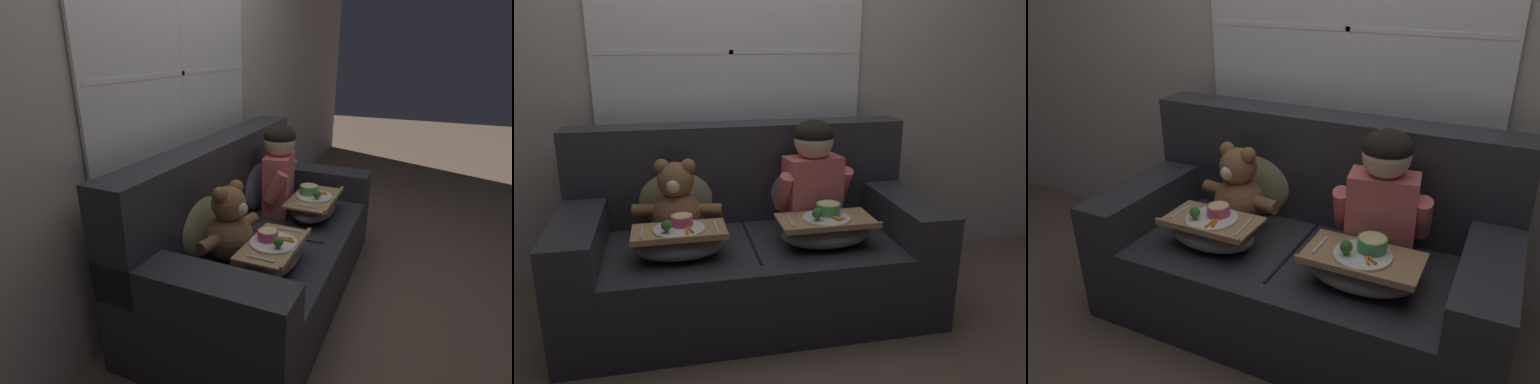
# 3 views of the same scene
# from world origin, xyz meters

# --- Properties ---
(ground_plane) EXTENTS (14.00, 14.00, 0.00)m
(ground_plane) POSITION_xyz_m (0.00, 0.00, 0.00)
(ground_plane) COLOR brown
(wall_back_with_window) EXTENTS (8.00, 0.08, 2.60)m
(wall_back_with_window) POSITION_xyz_m (0.00, 0.59, 1.30)
(wall_back_with_window) COLOR #BCB2A3
(wall_back_with_window) RESTS_ON ground_plane
(couch) EXTENTS (1.87, 0.90, 0.94)m
(couch) POSITION_xyz_m (0.00, 0.08, 0.33)
(couch) COLOR #2D2D33
(couch) RESTS_ON ground_plane
(throw_pillow_behind_child) EXTENTS (0.42, 0.20, 0.43)m
(throw_pillow_behind_child) POSITION_xyz_m (0.36, 0.26, 0.60)
(throw_pillow_behind_child) COLOR slate
(throw_pillow_behind_child) RESTS_ON couch
(throw_pillow_behind_teddy) EXTENTS (0.42, 0.20, 0.44)m
(throw_pillow_behind_teddy) POSITION_xyz_m (-0.36, 0.26, 0.60)
(throw_pillow_behind_teddy) COLOR tan
(throw_pillow_behind_teddy) RESTS_ON couch
(child_figure) EXTENTS (0.43, 0.23, 0.59)m
(child_figure) POSITION_xyz_m (0.36, 0.07, 0.73)
(child_figure) COLOR #DB6666
(child_figure) RESTS_ON couch
(teddy_bear) EXTENTS (0.45, 0.32, 0.42)m
(teddy_bear) POSITION_xyz_m (-0.36, 0.07, 0.58)
(teddy_bear) COLOR brown
(teddy_bear) RESTS_ON couch
(lap_tray_child) EXTENTS (0.47, 0.28, 0.21)m
(lap_tray_child) POSITION_xyz_m (0.36, -0.17, 0.48)
(lap_tray_child) COLOR slate
(lap_tray_child) RESTS_ON child_figure
(lap_tray_teddy) EXTENTS (0.44, 0.26, 0.21)m
(lap_tray_teddy) POSITION_xyz_m (-0.36, -0.17, 0.48)
(lap_tray_teddy) COLOR slate
(lap_tray_teddy) RESTS_ON teddy_bear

